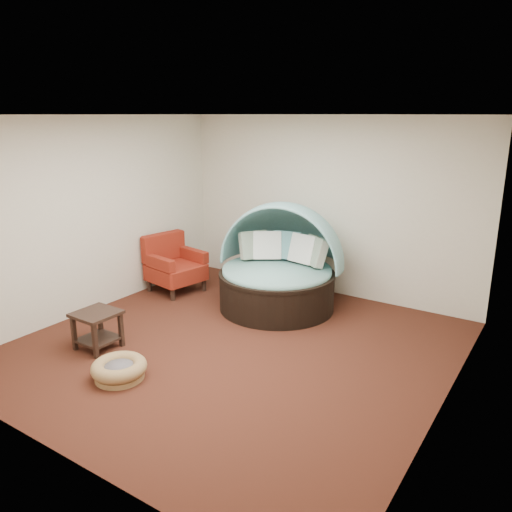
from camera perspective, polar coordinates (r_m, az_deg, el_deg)
The scene contains 10 objects.
floor at distance 6.36m, azimuth -2.42°, elevation -10.28°, with size 5.00×5.00×0.00m, color #451D13.
wall_back at distance 8.00m, azimuth 8.01°, elevation 5.61°, with size 5.00×5.00×0.00m, color beige.
wall_front at distance 4.21m, azimuth -22.99°, elevation -4.88°, with size 5.00×5.00×0.00m, color beige.
wall_left at distance 7.59m, azimuth -18.12°, elevation 4.43°, with size 5.00×5.00×0.00m, color beige.
wall_right at distance 4.90m, azimuth 21.85°, elevation -1.91°, with size 5.00×5.00×0.00m, color beige.
ceiling at distance 5.71m, azimuth -2.76°, elevation 15.83°, with size 5.00×5.00×0.00m, color white.
canopy_daybed at distance 7.41m, azimuth 2.69°, elevation -0.41°, with size 2.07×2.03×1.57m.
pet_basket at distance 5.81m, azimuth -15.37°, elevation -12.36°, with size 0.72×0.72×0.21m.
red_armchair at distance 8.27m, azimuth -9.40°, elevation -1.05°, with size 0.92×0.92×0.93m.
side_table at distance 6.50m, azimuth -17.70°, elevation -7.51°, with size 0.50×0.50×0.48m.
Camera 1 is at (3.36, -4.62, 2.80)m, focal length 35.00 mm.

